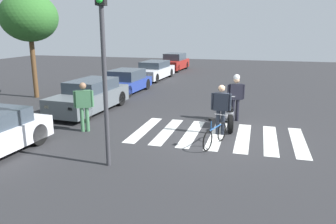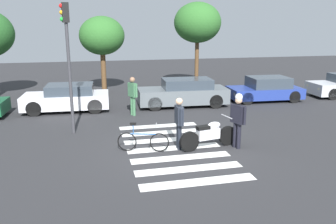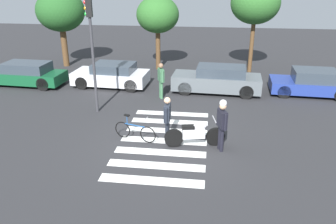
{
  "view_description": "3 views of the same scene",
  "coord_description": "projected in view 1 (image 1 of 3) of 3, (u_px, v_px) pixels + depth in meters",
  "views": [
    {
      "loc": [
        -11.1,
        -1.26,
        3.62
      ],
      "look_at": [
        -0.16,
        1.74,
        0.77
      ],
      "focal_mm": 35.31,
      "sensor_mm": 36.0,
      "label": 1
    },
    {
      "loc": [
        -2.73,
        -10.8,
        4.12
      ],
      "look_at": [
        0.08,
        1.23,
        0.97
      ],
      "focal_mm": 36.83,
      "sensor_mm": 36.0,
      "label": 2
    },
    {
      "loc": [
        1.61,
        -11.34,
        5.81
      ],
      "look_at": [
        0.04,
        0.95,
        0.78
      ],
      "focal_mm": 36.42,
      "sensor_mm": 36.0,
      "label": 3
    }
  ],
  "objects": [
    {
      "name": "traffic_light_pole",
      "position": [
        103.0,
        45.0,
        8.26
      ],
      "size": [
        0.35,
        0.27,
        4.88
      ],
      "color": "#38383D",
      "rests_on": "ground_plane"
    },
    {
      "name": "pedestrian_bystander",
      "position": [
        84.0,
        103.0,
        11.8
      ],
      "size": [
        0.4,
        0.65,
        1.8
      ],
      "color": "#3F724C",
      "rests_on": "ground_plane"
    },
    {
      "name": "police_motorcycle",
      "position": [
        228.0,
        115.0,
        12.49
      ],
      "size": [
        2.18,
        0.73,
        1.06
      ],
      "color": "black",
      "rests_on": "ground_plane"
    },
    {
      "name": "ground_plane",
      "position": [
        217.0,
        135.0,
        11.59
      ],
      "size": [
        60.0,
        60.0,
        0.0
      ],
      "primitive_type": "plane",
      "color": "#2B2B2D"
    },
    {
      "name": "street_tree_far",
      "position": [
        29.0,
        18.0,
        17.05
      ],
      "size": [
        2.94,
        2.94,
        5.47
      ],
      "color": "brown",
      "rests_on": "ground_plane"
    },
    {
      "name": "crosswalk_stripes",
      "position": [
        217.0,
        135.0,
        11.59
      ],
      "size": [
        3.22,
        5.85,
        0.01
      ],
      "color": "silver",
      "rests_on": "ground_plane"
    },
    {
      "name": "car_maroon_wagon",
      "position": [
        174.0,
        62.0,
        29.81
      ],
      "size": [
        4.22,
        1.95,
        1.51
      ],
      "color": "black",
      "rests_on": "ground_plane"
    },
    {
      "name": "officer_by_motorcycle",
      "position": [
        221.0,
        106.0,
        11.46
      ],
      "size": [
        0.24,
        0.7,
        1.77
      ],
      "color": "#1E232D",
      "rests_on": "ground_plane"
    },
    {
      "name": "leaning_bicycle",
      "position": [
        215.0,
        135.0,
        10.47
      ],
      "size": [
        1.66,
        0.62,
        0.98
      ],
      "color": "black",
      "rests_on": "ground_plane"
    },
    {
      "name": "officer_on_foot",
      "position": [
        236.0,
        94.0,
        13.16
      ],
      "size": [
        0.37,
        0.67,
        1.9
      ],
      "color": "black",
      "rests_on": "ground_plane"
    },
    {
      "name": "car_grey_coupe",
      "position": [
        90.0,
        96.0,
        14.82
      ],
      "size": [
        4.64,
        1.95,
        1.42
      ],
      "color": "black",
      "rests_on": "ground_plane"
    },
    {
      "name": "car_silver_sedan",
      "position": [
        154.0,
        71.0,
        24.48
      ],
      "size": [
        4.79,
        2.03,
        1.32
      ],
      "color": "black",
      "rests_on": "ground_plane"
    },
    {
      "name": "car_blue_hatchback",
      "position": [
        126.0,
        82.0,
        19.38
      ],
      "size": [
        4.02,
        2.05,
        1.31
      ],
      "color": "black",
      "rests_on": "ground_plane"
    }
  ]
}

